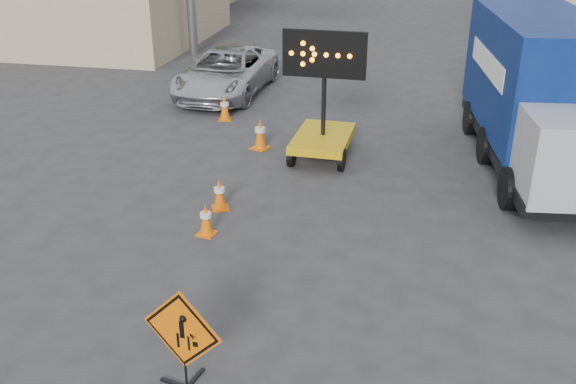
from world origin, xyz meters
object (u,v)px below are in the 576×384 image
(pickup_truck, at_px, (226,72))
(box_truck, at_px, (539,102))
(construction_sign, at_px, (183,339))
(arrow_board, at_px, (323,131))

(pickup_truck, bearing_deg, box_truck, -24.86)
(box_truck, bearing_deg, construction_sign, -127.39)
(construction_sign, xyz_separation_m, arrow_board, (0.45, 8.67, -0.11))
(construction_sign, xyz_separation_m, pickup_truck, (-3.58, 13.75, -0.09))
(construction_sign, bearing_deg, arrow_board, 99.74)
(box_truck, bearing_deg, pickup_truck, 146.57)
(arrow_board, distance_m, pickup_truck, 6.48)
(arrow_board, bearing_deg, construction_sign, -90.92)
(arrow_board, xyz_separation_m, pickup_truck, (-4.03, 5.08, 0.03))
(construction_sign, relative_size, arrow_board, 0.49)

